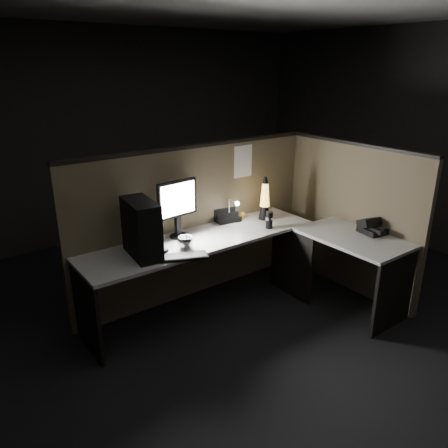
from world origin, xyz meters
TOP-DOWN VIEW (x-y plane):
  - floor at (0.00, 0.00)m, footprint 6.00×6.00m
  - room_shell at (0.00, 0.00)m, footprint 6.00×6.00m
  - partition_back at (0.00, 0.93)m, footprint 2.66×0.06m
  - partition_right at (1.33, 0.10)m, footprint 0.06×1.66m
  - desk at (0.18, 0.25)m, footprint 2.60×1.60m
  - pc_tower at (-0.76, 0.58)m, footprint 0.26×0.47m
  - monitor at (-0.30, 0.77)m, footprint 0.42×0.18m
  - keyboard at (-0.54, 0.34)m, footprint 0.46×0.30m
  - mouse at (-0.61, 0.51)m, footprint 0.11×0.09m
  - clip_lamp at (0.35, 0.79)m, footprint 0.04×0.18m
  - organizer at (0.31, 0.87)m, footprint 0.28×0.25m
  - lava_lamp at (0.66, 0.66)m, footprint 0.12×0.12m
  - travel_mug at (0.52, 0.43)m, footprint 0.07×0.07m
  - steel_mug at (-0.40, 0.50)m, footprint 0.17×0.17m
  - figurine at (0.50, 0.81)m, footprint 0.05×0.05m
  - pinned_paper at (0.56, 0.90)m, footprint 0.23×0.00m
  - desk_phone at (1.24, -0.24)m, footprint 0.28×0.29m

SIDE VIEW (x-z plane):
  - floor at x=0.00m, z-range 0.00..0.00m
  - desk at x=0.18m, z-range 0.22..0.95m
  - keyboard at x=-0.54m, z-range 0.73..0.75m
  - mouse at x=-0.61m, z-range 0.73..0.77m
  - partition_back at x=0.00m, z-range 0.00..1.50m
  - partition_right at x=1.33m, z-range 0.00..1.50m
  - organizer at x=0.31m, z-range 0.68..0.86m
  - figurine at x=0.50m, z-range 0.75..0.80m
  - steel_mug at x=-0.40m, z-range 0.73..0.84m
  - desk_phone at x=1.24m, z-range 0.71..0.86m
  - travel_mug at x=0.52m, z-range 0.73..0.89m
  - clip_lamp at x=0.35m, z-range 0.75..0.98m
  - lava_lamp at x=0.66m, z-range 0.69..1.13m
  - pc_tower at x=-0.76m, z-range 0.73..1.20m
  - monitor at x=-0.30m, z-range 0.79..1.32m
  - pinned_paper at x=0.56m, z-range 1.14..1.47m
  - room_shell at x=0.00m, z-range -1.38..4.62m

